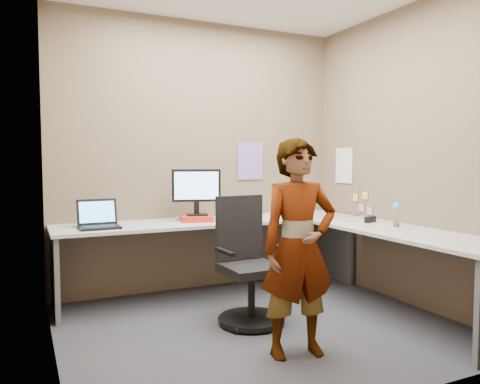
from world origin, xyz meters
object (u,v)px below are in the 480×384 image
monitor (196,188)px  person (299,248)px  desk (283,241)px  office_chair (248,272)px

monitor → person: bearing=-68.8°
desk → office_chair: office_chair is taller
desk → monitor: monitor is taller
monitor → person: (0.17, -1.53, -0.32)m
desk → person: 1.07m
desk → office_chair: 0.56m
desk → person: size_ratio=2.05×
monitor → person: size_ratio=0.31×
desk → person: person is taller
person → desk: bearing=72.5°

